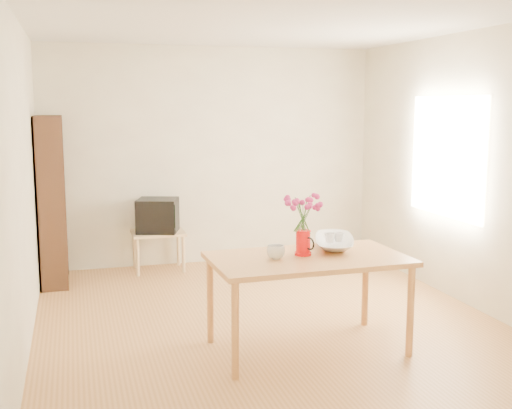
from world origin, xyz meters
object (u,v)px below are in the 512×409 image
object	(u,v)px
table	(308,266)
bowl	(335,220)
television	(158,215)
pitcher	(303,244)
mug	(276,252)

from	to	relation	value
table	bowl	size ratio (longest dim) A/B	3.23
bowl	television	bearing A→B (deg)	114.38
table	television	xyz separation A→B (m)	(-0.81, 2.77, -0.02)
pitcher	television	distance (m)	2.83
pitcher	bowl	bearing A→B (deg)	6.51
pitcher	bowl	world-z (taller)	bowl
bowl	television	distance (m)	2.77
table	television	bearing A→B (deg)	104.60
mug	television	xyz separation A→B (m)	(-0.54, 2.78, -0.15)
mug	bowl	bearing A→B (deg)	175.15
table	pitcher	world-z (taller)	pitcher
mug	television	bearing A→B (deg)	-108.33
pitcher	television	size ratio (longest dim) A/B	0.37
mug	bowl	world-z (taller)	bowl
pitcher	mug	bearing A→B (deg)	171.91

